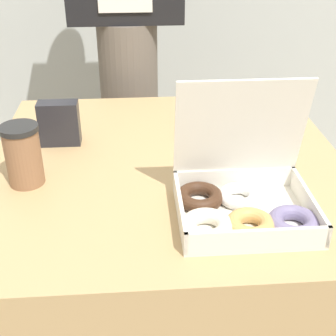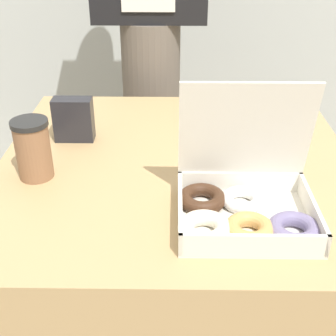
# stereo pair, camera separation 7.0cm
# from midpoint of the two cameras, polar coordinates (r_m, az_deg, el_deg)

# --- Properties ---
(table) EXTENTS (0.90, 0.90, 0.73)m
(table) POSITION_cam_midpoint_polar(r_m,az_deg,el_deg) (1.39, -1.53, -12.47)
(table) COLOR tan
(table) RESTS_ON ground_plane
(donut_box) EXTENTS (0.30, 0.24, 0.28)m
(donut_box) POSITION_cam_midpoint_polar(r_m,az_deg,el_deg) (0.96, 6.67, -4.07)
(donut_box) COLOR white
(donut_box) RESTS_ON table
(coffee_cup) EXTENTS (0.09, 0.09, 0.14)m
(coffee_cup) POSITION_cam_midpoint_polar(r_m,az_deg,el_deg) (1.11, -18.99, 1.49)
(coffee_cup) COLOR #8C6042
(coffee_cup) RESTS_ON table
(napkin_holder) EXTENTS (0.10, 0.05, 0.12)m
(napkin_holder) POSITION_cam_midpoint_polar(r_m,az_deg,el_deg) (1.28, -14.65, 5.27)
(napkin_holder) COLOR #232328
(napkin_holder) RESTS_ON table
(person_customer) EXTENTS (0.40, 0.22, 1.73)m
(person_customer) POSITION_cam_midpoint_polar(r_m,az_deg,el_deg) (1.75, -6.32, 17.62)
(person_customer) COLOR #665B51
(person_customer) RESTS_ON ground_plane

